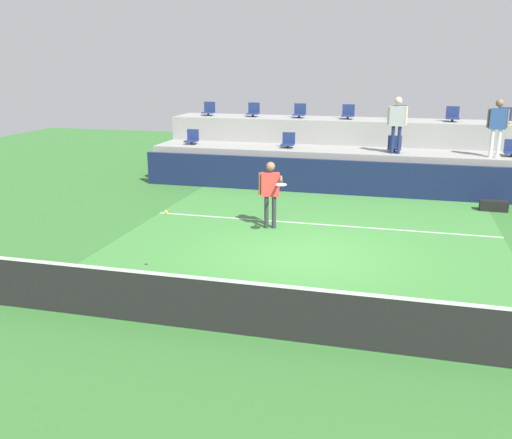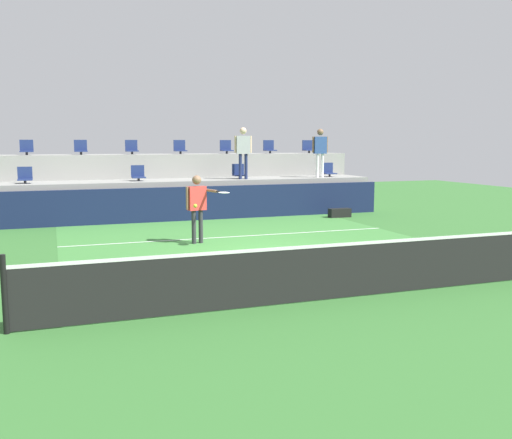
# 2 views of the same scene
# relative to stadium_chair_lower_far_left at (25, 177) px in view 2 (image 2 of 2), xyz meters

# --- Properties ---
(ground_plane) EXTENTS (40.00, 40.00, 0.00)m
(ground_plane) POSITION_rel_stadium_chair_lower_far_left_xyz_m (5.34, -7.23, -1.46)
(ground_plane) COLOR #336B2D
(court_inner_paint) EXTENTS (9.00, 10.00, 0.01)m
(court_inner_paint) POSITION_rel_stadium_chair_lower_far_left_xyz_m (5.34, -6.23, -1.46)
(court_inner_paint) COLOR #3D7F38
(court_inner_paint) RESTS_ON ground_plane
(court_service_line) EXTENTS (9.00, 0.06, 0.00)m
(court_service_line) POSITION_rel_stadium_chair_lower_far_left_xyz_m (5.34, -4.83, -1.46)
(court_service_line) COLOR white
(court_service_line) RESTS_ON ground_plane
(tennis_net) EXTENTS (10.48, 0.08, 1.07)m
(tennis_net) POSITION_rel_stadium_chair_lower_far_left_xyz_m (5.34, -11.23, -0.97)
(tennis_net) COLOR black
(tennis_net) RESTS_ON ground_plane
(sponsor_backboard) EXTENTS (13.00, 0.16, 1.10)m
(sponsor_backboard) POSITION_rel_stadium_chair_lower_far_left_xyz_m (5.34, -1.23, -0.91)
(sponsor_backboard) COLOR #141E42
(sponsor_backboard) RESTS_ON ground_plane
(seating_tier_lower) EXTENTS (13.00, 1.80, 1.25)m
(seating_tier_lower) POSITION_rel_stadium_chair_lower_far_left_xyz_m (5.34, 0.07, -0.84)
(seating_tier_lower) COLOR gray
(seating_tier_lower) RESTS_ON ground_plane
(seating_tier_upper) EXTENTS (13.00, 1.80, 2.10)m
(seating_tier_upper) POSITION_rel_stadium_chair_lower_far_left_xyz_m (5.34, 1.87, -0.41)
(seating_tier_upper) COLOR gray
(seating_tier_upper) RESTS_ON ground_plane
(stadium_chair_lower_far_left) EXTENTS (0.44, 0.40, 0.52)m
(stadium_chair_lower_far_left) POSITION_rel_stadium_chair_lower_far_left_xyz_m (0.00, 0.00, 0.00)
(stadium_chair_lower_far_left) COLOR #2D2D33
(stadium_chair_lower_far_left) RESTS_ON seating_tier_lower
(stadium_chair_lower_left) EXTENTS (0.44, 0.40, 0.52)m
(stadium_chair_lower_left) POSITION_rel_stadium_chair_lower_far_left_xyz_m (3.52, 0.00, 0.00)
(stadium_chair_lower_left) COLOR #2D2D33
(stadium_chair_lower_left) RESTS_ON seating_tier_lower
(stadium_chair_lower_right) EXTENTS (0.44, 0.40, 0.52)m
(stadium_chair_lower_right) POSITION_rel_stadium_chair_lower_far_left_xyz_m (7.07, 0.00, 0.00)
(stadium_chair_lower_right) COLOR #2D2D33
(stadium_chair_lower_right) RESTS_ON seating_tier_lower
(stadium_chair_lower_far_right) EXTENTS (0.44, 0.40, 0.52)m
(stadium_chair_lower_far_right) POSITION_rel_stadium_chair_lower_far_left_xyz_m (10.64, 0.00, 0.00)
(stadium_chair_lower_far_right) COLOR #2D2D33
(stadium_chair_lower_far_right) RESTS_ON seating_tier_lower
(stadium_chair_upper_far_left) EXTENTS (0.44, 0.40, 0.52)m
(stadium_chair_upper_far_left) POSITION_rel_stadium_chair_lower_far_left_xyz_m (0.02, 1.80, 0.85)
(stadium_chair_upper_far_left) COLOR #2D2D33
(stadium_chair_upper_far_left) RESTS_ON seating_tier_upper
(stadium_chair_upper_left) EXTENTS (0.44, 0.40, 0.52)m
(stadium_chair_upper_left) POSITION_rel_stadium_chair_lower_far_left_xyz_m (1.80, 1.80, 0.85)
(stadium_chair_upper_left) COLOR #2D2D33
(stadium_chair_upper_left) RESTS_ON seating_tier_upper
(stadium_chair_upper_mid_left) EXTENTS (0.44, 0.40, 0.52)m
(stadium_chair_upper_mid_left) POSITION_rel_stadium_chair_lower_far_left_xyz_m (3.57, 1.80, 0.85)
(stadium_chair_upper_mid_left) COLOR #2D2D33
(stadium_chair_upper_mid_left) RESTS_ON seating_tier_upper
(stadium_chair_upper_center) EXTENTS (0.44, 0.40, 0.52)m
(stadium_chair_upper_center) POSITION_rel_stadium_chair_lower_far_left_xyz_m (5.35, 1.80, 0.85)
(stadium_chair_upper_center) COLOR #2D2D33
(stadium_chair_upper_center) RESTS_ON seating_tier_upper
(stadium_chair_upper_mid_right) EXTENTS (0.44, 0.40, 0.52)m
(stadium_chair_upper_mid_right) POSITION_rel_stadium_chair_lower_far_left_xyz_m (7.15, 1.80, 0.85)
(stadium_chair_upper_mid_right) COLOR #2D2D33
(stadium_chair_upper_mid_right) RESTS_ON seating_tier_upper
(stadium_chair_upper_right) EXTENTS (0.44, 0.40, 0.52)m
(stadium_chair_upper_right) POSITION_rel_stadium_chair_lower_far_left_xyz_m (8.93, 1.80, 0.85)
(stadium_chair_upper_right) COLOR #2D2D33
(stadium_chair_upper_right) RESTS_ON seating_tier_upper
(stadium_chair_upper_far_right) EXTENTS (0.44, 0.40, 0.52)m
(stadium_chair_upper_far_right) POSITION_rel_stadium_chair_lower_far_left_xyz_m (10.62, 1.80, 0.85)
(stadium_chair_upper_far_right) COLOR #2D2D33
(stadium_chair_upper_far_right) RESTS_ON seating_tier_upper
(tennis_player) EXTENTS (0.92, 1.16, 1.71)m
(tennis_player) POSITION_rel_stadium_chair_lower_far_left_xyz_m (4.19, -5.50, -0.41)
(tennis_player) COLOR #2D2D33
(tennis_player) RESTS_ON ground_plane
(spectator_leaning_on_rail) EXTENTS (0.62, 0.27, 1.79)m
(spectator_leaning_on_rail) POSITION_rel_stadium_chair_lower_far_left_xyz_m (7.10, -0.38, 0.88)
(spectator_leaning_on_rail) COLOR navy
(spectator_leaning_on_rail) RESTS_ON seating_tier_lower
(spectator_in_grey) EXTENTS (0.61, 0.25, 1.77)m
(spectator_in_grey) POSITION_rel_stadium_chair_lower_far_left_xyz_m (10.07, -0.38, 0.86)
(spectator_in_grey) COLOR white
(spectator_in_grey) RESTS_ON seating_tier_lower
(tennis_ball) EXTENTS (0.07, 0.07, 0.07)m
(tennis_ball) POSITION_rel_stadium_chair_lower_far_left_xyz_m (3.14, -9.54, -0.05)
(tennis_ball) COLOR #CCE033
(equipment_bag) EXTENTS (0.76, 0.28, 0.30)m
(equipment_bag) POSITION_rel_stadium_chair_lower_far_left_xyz_m (9.96, -2.19, -1.31)
(equipment_bag) COLOR black
(equipment_bag) RESTS_ON ground_plane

